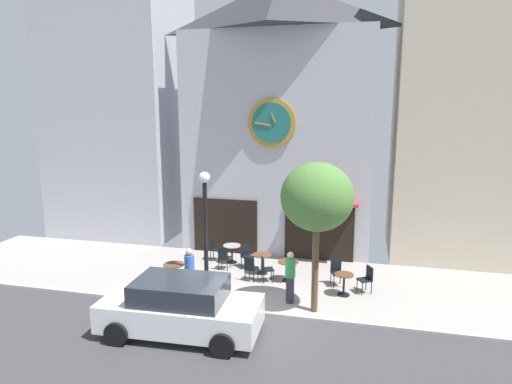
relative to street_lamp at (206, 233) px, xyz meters
name	(u,v)px	position (x,y,z in m)	size (l,w,h in m)	color
ground_plane	(239,320)	(1.54, -1.51, -2.09)	(25.26, 11.50, 0.13)	gray
clock_building	(278,116)	(1.30, 5.45, 3.63)	(7.87, 3.74, 11.06)	#B2B2BC
neighbor_building_left	(119,67)	(-6.64, 6.65, 5.89)	(5.92, 4.83, 15.92)	#B2B2BC
neighbor_building_right	(464,94)	(8.60, 6.24, 4.49)	(5.13, 3.99, 13.13)	beige
street_lamp	(206,233)	(0.00, 0.00, 0.00)	(0.36, 0.36, 4.07)	black
street_tree	(317,198)	(3.60, -0.47, 1.44)	(2.13, 1.92, 4.54)	brown
cafe_table_near_door	(174,270)	(-1.31, 0.35, -1.52)	(0.72, 0.72, 0.77)	black
cafe_table_center	(232,250)	(-0.03, 3.01, -1.56)	(0.70, 0.70, 0.72)	black
cafe_table_near_curb	(262,260)	(1.39, 2.17, -1.54)	(0.72, 0.72, 0.74)	black
cafe_table_center_left	(288,267)	(2.44, 1.69, -1.54)	(0.74, 0.74, 0.73)	black
cafe_table_rightmost	(344,281)	(4.42, 0.91, -1.58)	(0.62, 0.62, 0.73)	black
cafe_chair_under_awning	(246,254)	(0.65, 2.64, -1.54)	(0.57, 0.57, 0.90)	black
cafe_chair_curbside	(337,270)	(4.13, 1.72, -1.54)	(0.52, 0.52, 0.90)	black
cafe_chair_near_lamp	(250,267)	(1.15, 1.36, -1.54)	(0.48, 0.48, 0.90)	black
cafe_chair_near_tree	(265,267)	(1.67, 1.44, -1.54)	(0.53, 0.53, 0.90)	black
cafe_chair_left_end	(214,247)	(-0.82, 3.15, -1.54)	(0.40, 0.40, 0.90)	black
cafe_chair_right_end	(367,277)	(5.14, 1.31, -1.54)	(0.55, 0.55, 0.90)	black
cafe_chair_by_entrance	(224,256)	(-0.11, 2.19, -1.54)	(0.41, 0.41, 0.90)	black
pedestrian_blue	(190,273)	(-0.39, -0.49, -1.21)	(0.43, 0.43, 1.67)	#2D2D38
pedestrian_green	(290,277)	(2.79, -0.05, -1.21)	(0.36, 0.36, 1.67)	#2D2D38
parked_car_white	(181,307)	(0.23, -2.69, -1.31)	(4.36, 2.15, 1.55)	white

